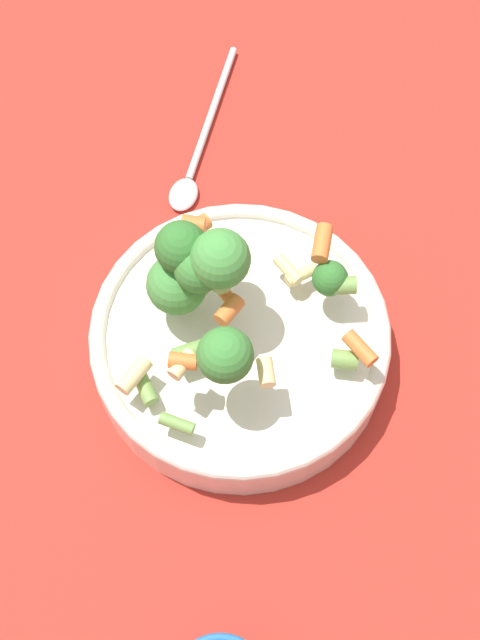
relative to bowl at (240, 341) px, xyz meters
name	(u,v)px	position (x,y,z in m)	size (l,w,h in m)	color
ground_plane	(240,353)	(0.00, 0.00, -0.03)	(3.00, 3.00, 0.00)	#B72D23
bowl	(240,341)	(0.00, 0.00, 0.00)	(0.24, 0.24, 0.05)	silver
pasta_salad	(212,285)	(-0.02, -0.01, 0.08)	(0.19, 0.21, 0.10)	#8CB766
spoon	(197,156)	(-0.19, 0.08, -0.02)	(0.14, 0.16, 0.01)	silver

